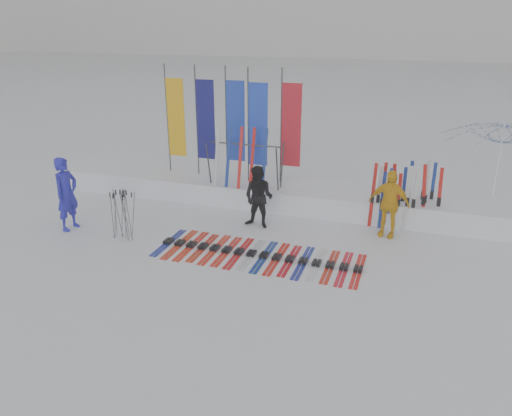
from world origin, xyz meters
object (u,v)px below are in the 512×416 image
(person_black, at_px, (259,197))
(ski_row, at_px, (258,255))
(tent_canopy, at_px, (496,171))
(ski_rack, at_px, (245,159))
(person_yellow, at_px, (389,204))
(person_blue, at_px, (67,194))

(person_black, xyz_separation_m, ski_row, (0.52, -1.63, -0.77))
(tent_canopy, xyz_separation_m, ski_rack, (-6.49, -1.05, 0.05))
(person_black, bearing_deg, ski_row, -65.02)
(person_yellow, height_order, tent_canopy, tent_canopy)
(person_blue, bearing_deg, ski_rack, -45.25)
(person_yellow, height_order, ski_row, person_yellow)
(person_black, xyz_separation_m, tent_canopy, (5.64, 2.41, 0.54))
(ski_rack, bearing_deg, ski_row, -65.54)
(person_black, xyz_separation_m, ski_rack, (-0.85, 1.37, 0.58))
(tent_canopy, bearing_deg, person_yellow, -142.01)
(person_blue, distance_m, ski_row, 5.10)
(person_blue, relative_size, tent_canopy, 0.63)
(person_yellow, bearing_deg, tent_canopy, 46.71)
(tent_canopy, distance_m, ski_row, 6.66)
(person_blue, bearing_deg, tent_canopy, -62.82)
(ski_row, bearing_deg, person_blue, 179.93)
(person_yellow, height_order, ski_rack, ski_rack)
(tent_canopy, height_order, ski_rack, tent_canopy)
(person_black, bearing_deg, person_blue, -152.79)
(person_yellow, distance_m, ski_row, 3.46)
(person_blue, bearing_deg, person_black, -64.70)
(ski_row, bearing_deg, tent_canopy, 38.25)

